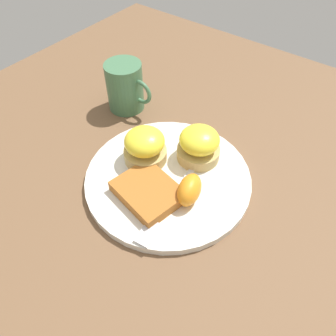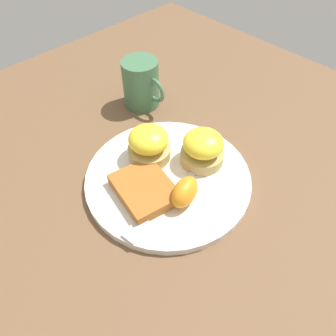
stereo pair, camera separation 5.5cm
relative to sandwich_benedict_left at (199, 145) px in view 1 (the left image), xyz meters
name	(u,v)px [view 1 (the left image)]	position (x,y,z in m)	size (l,w,h in m)	color
ground_plane	(168,181)	(-0.02, -0.07, -0.04)	(1.10, 1.10, 0.00)	brown
plate	(168,178)	(-0.02, -0.07, -0.04)	(0.29, 0.29, 0.01)	silver
sandwich_benedict_left	(199,145)	(0.00, 0.00, 0.00)	(0.08, 0.08, 0.06)	tan
sandwich_benedict_right	(145,146)	(-0.07, -0.06, 0.00)	(0.08, 0.08, 0.06)	tan
hashbrown_patty	(148,192)	(-0.02, -0.12, -0.02)	(0.10, 0.08, 0.02)	#A76125
orange_wedge	(189,190)	(0.04, -0.09, -0.01)	(0.06, 0.04, 0.04)	orange
fork	(171,200)	(0.02, -0.11, -0.03)	(0.04, 0.22, 0.00)	silver
cup	(125,87)	(-0.22, 0.05, 0.01)	(0.11, 0.08, 0.10)	#42704C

